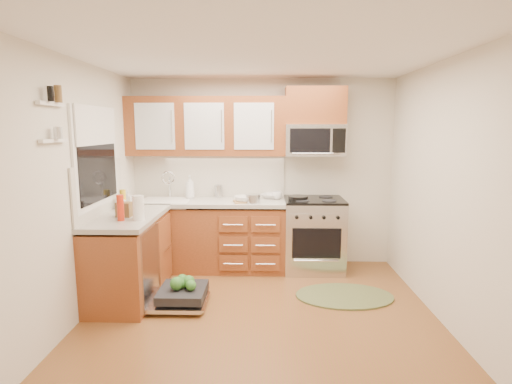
{
  "coord_description": "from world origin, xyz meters",
  "views": [
    {
      "loc": [
        0.05,
        -3.66,
        1.85
      ],
      "look_at": [
        -0.06,
        0.85,
        1.13
      ],
      "focal_mm": 28.0,
      "sensor_mm": 36.0,
      "label": 1
    }
  ],
  "objects_px": {
    "upper_cabinets": "(206,126)",
    "range": "(313,234)",
    "rug": "(344,296)",
    "cutting_board": "(246,201)",
    "paper_towel_roll": "(138,208)",
    "bowl_a": "(271,196)",
    "cup": "(277,195)",
    "dishwasher": "(179,296)",
    "stock_pot": "(253,199)",
    "skillet": "(298,198)",
    "bowl_b": "(244,199)",
    "microwave": "(315,140)",
    "sink": "(166,210)"
  },
  "relations": [
    {
      "from": "cutting_board",
      "to": "paper_towel_roll",
      "type": "bearing_deg",
      "value": -136.52
    },
    {
      "from": "paper_towel_roll",
      "to": "cup",
      "type": "height_order",
      "value": "paper_towel_roll"
    },
    {
      "from": "bowl_b",
      "to": "upper_cabinets",
      "type": "bearing_deg",
      "value": 151.62
    },
    {
      "from": "cup",
      "to": "dishwasher",
      "type": "bearing_deg",
      "value": -130.89
    },
    {
      "from": "microwave",
      "to": "stock_pot",
      "type": "relative_size",
      "value": 4.09
    },
    {
      "from": "paper_towel_roll",
      "to": "bowl_a",
      "type": "relative_size",
      "value": 0.99
    },
    {
      "from": "bowl_a",
      "to": "cup",
      "type": "relative_size",
      "value": 1.88
    },
    {
      "from": "sink",
      "to": "paper_towel_roll",
      "type": "relative_size",
      "value": 2.48
    },
    {
      "from": "upper_cabinets",
      "to": "range",
      "type": "relative_size",
      "value": 2.16
    },
    {
      "from": "stock_pot",
      "to": "paper_towel_roll",
      "type": "height_order",
      "value": "paper_towel_roll"
    },
    {
      "from": "rug",
      "to": "cup",
      "type": "relative_size",
      "value": 8.09
    },
    {
      "from": "skillet",
      "to": "microwave",
      "type": "bearing_deg",
      "value": 40.25
    },
    {
      "from": "cutting_board",
      "to": "microwave",
      "type": "bearing_deg",
      "value": 15.76
    },
    {
      "from": "dishwasher",
      "to": "bowl_b",
      "type": "xyz_separation_m",
      "value": [
        0.64,
        1.0,
        0.86
      ]
    },
    {
      "from": "dishwasher",
      "to": "cup",
      "type": "distance_m",
      "value": 1.84
    },
    {
      "from": "cutting_board",
      "to": "cup",
      "type": "distance_m",
      "value": 0.46
    },
    {
      "from": "range",
      "to": "cutting_board",
      "type": "xyz_separation_m",
      "value": [
        -0.88,
        -0.13,
        0.46
      ]
    },
    {
      "from": "range",
      "to": "cup",
      "type": "distance_m",
      "value": 0.7
    },
    {
      "from": "upper_cabinets",
      "to": "stock_pot",
      "type": "distance_m",
      "value": 1.13
    },
    {
      "from": "microwave",
      "to": "bowl_b",
      "type": "relative_size",
      "value": 3.01
    },
    {
      "from": "rug",
      "to": "stock_pot",
      "type": "distance_m",
      "value": 1.58
    },
    {
      "from": "upper_cabinets",
      "to": "cutting_board",
      "type": "relative_size",
      "value": 6.77
    },
    {
      "from": "skillet",
      "to": "rug",
      "type": "bearing_deg",
      "value": -60.22
    },
    {
      "from": "upper_cabinets",
      "to": "cup",
      "type": "relative_size",
      "value": 15.33
    },
    {
      "from": "microwave",
      "to": "bowl_a",
      "type": "distance_m",
      "value": 0.93
    },
    {
      "from": "upper_cabinets",
      "to": "bowl_a",
      "type": "height_order",
      "value": "upper_cabinets"
    },
    {
      "from": "upper_cabinets",
      "to": "bowl_a",
      "type": "xyz_separation_m",
      "value": [
        0.85,
        0.02,
        -0.92
      ]
    },
    {
      "from": "skillet",
      "to": "cutting_board",
      "type": "xyz_separation_m",
      "value": [
        -0.66,
        -0.07,
        -0.04
      ]
    },
    {
      "from": "range",
      "to": "paper_towel_roll",
      "type": "xyz_separation_m",
      "value": [
        -1.93,
        -1.12,
        0.58
      ]
    },
    {
      "from": "microwave",
      "to": "paper_towel_roll",
      "type": "xyz_separation_m",
      "value": [
        -1.93,
        -1.24,
        -0.65
      ]
    },
    {
      "from": "stock_pot",
      "to": "cup",
      "type": "distance_m",
      "value": 0.41
    },
    {
      "from": "skillet",
      "to": "dishwasher",
      "type": "bearing_deg",
      "value": -141.13
    },
    {
      "from": "dishwasher",
      "to": "cutting_board",
      "type": "relative_size",
      "value": 2.31
    },
    {
      "from": "cutting_board",
      "to": "bowl_a",
      "type": "distance_m",
      "value": 0.44
    },
    {
      "from": "range",
      "to": "microwave",
      "type": "distance_m",
      "value": 1.23
    },
    {
      "from": "microwave",
      "to": "dishwasher",
      "type": "height_order",
      "value": "microwave"
    },
    {
      "from": "skillet",
      "to": "cutting_board",
      "type": "distance_m",
      "value": 0.67
    },
    {
      "from": "stock_pot",
      "to": "cutting_board",
      "type": "height_order",
      "value": "stock_pot"
    },
    {
      "from": "sink",
      "to": "rug",
      "type": "height_order",
      "value": "sink"
    },
    {
      "from": "skillet",
      "to": "cup",
      "type": "relative_size",
      "value": 1.89
    },
    {
      "from": "dishwasher",
      "to": "microwave",
      "type": "bearing_deg",
      "value": 39.07
    },
    {
      "from": "skillet",
      "to": "bowl_a",
      "type": "distance_m",
      "value": 0.41
    },
    {
      "from": "paper_towel_roll",
      "to": "bowl_a",
      "type": "distance_m",
      "value": 1.89
    },
    {
      "from": "skillet",
      "to": "bowl_b",
      "type": "bearing_deg",
      "value": -174.68
    },
    {
      "from": "stock_pot",
      "to": "bowl_b",
      "type": "xyz_separation_m",
      "value": [
        -0.11,
        0.05,
        -0.02
      ]
    },
    {
      "from": "dishwasher",
      "to": "cutting_board",
      "type": "distance_m",
      "value": 1.46
    },
    {
      "from": "rug",
      "to": "cutting_board",
      "type": "bearing_deg",
      "value": 146.46
    },
    {
      "from": "range",
      "to": "bowl_b",
      "type": "height_order",
      "value": "bowl_b"
    },
    {
      "from": "rug",
      "to": "bowl_a",
      "type": "relative_size",
      "value": 4.3
    },
    {
      "from": "cup",
      "to": "paper_towel_roll",
      "type": "bearing_deg",
      "value": -139.96
    }
  ]
}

